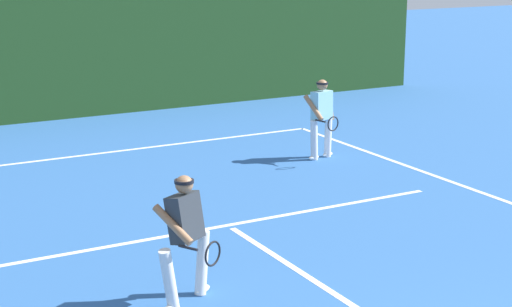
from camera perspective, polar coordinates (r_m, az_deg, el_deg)
court_line_baseline_far at (r=17.19m, az=-9.94°, el=0.13°), size 9.26×0.10×0.01m
court_line_service at (r=12.52m, az=-1.99°, el=-5.03°), size 7.55×0.10×0.01m
player_near at (r=9.62m, az=-4.93°, el=-5.64°), size 0.87×1.01×1.58m
player_far at (r=16.28m, az=4.62°, el=2.66°), size 0.67×0.90×1.60m
back_fence_windscreen at (r=20.51m, az=-13.63°, el=6.43°), size 21.26×0.12×2.98m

